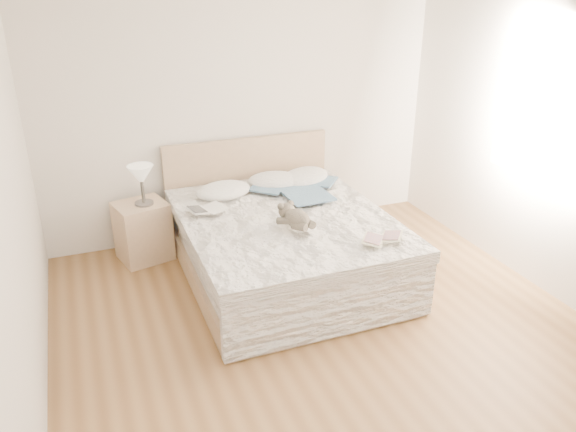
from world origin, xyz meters
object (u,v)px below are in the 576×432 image
Objects in this scene: table_lamp at (141,177)px; bed at (282,242)px; nightstand at (143,231)px; teddy_bear at (297,226)px; childrens_book at (382,239)px; photo_book at (206,210)px.

bed is at bearing -33.51° from table_lamp.
nightstand is 1.63m from teddy_bear.
nightstand is 1.74× the size of teddy_bear.
table_lamp reaches higher than nightstand.
bed is at bearing 67.35° from teddy_bear.
table_lamp is 1.56m from teddy_bear.
childrens_book is at bearing -44.18° from table_lamp.
nightstand is 2.30m from childrens_book.
nightstand is at bearing 120.03° from photo_book.
teddy_bear is at bearing -46.46° from nightstand.
photo_book is (-0.62, 0.22, 0.32)m from bed.
bed is 6.68× the size of teddy_bear.
photo_book is at bearing 160.35° from bed.
table_lamp is 0.71m from photo_book.
teddy_bear reaches higher than childrens_book.
bed is at bearing 160.70° from childrens_book.
bed is 1.03m from childrens_book.
table_lamp is 1.14× the size of childrens_book.
table_lamp reaches higher than photo_book.
photo_book reaches higher than nightstand.
teddy_bear is (1.06, -1.13, -0.18)m from table_lamp.
teddy_bear reaches higher than photo_book.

